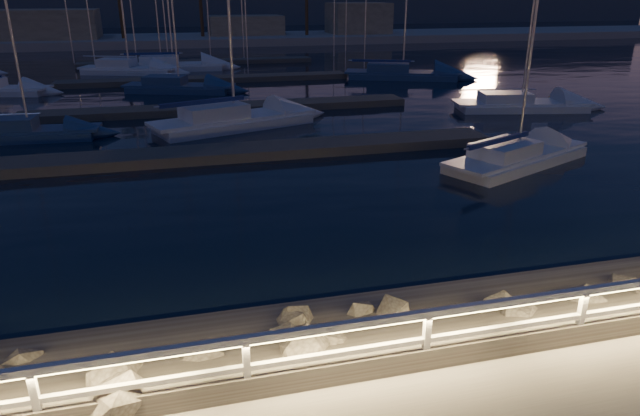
# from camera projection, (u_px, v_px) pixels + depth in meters

# --- Properties ---
(ground) EXTENTS (400.00, 400.00, 0.00)m
(ground) POSITION_uv_depth(u_px,v_px,m) (369.00, 374.00, 9.43)
(ground) COLOR #9D978E
(ground) RESTS_ON ground
(harbor_water) EXTENTS (400.00, 440.00, 0.60)m
(harbor_water) POSITION_uv_depth(u_px,v_px,m) (215.00, 102.00, 38.02)
(harbor_water) COLOR black
(harbor_water) RESTS_ON ground
(guard_rail) EXTENTS (44.11, 0.12, 1.06)m
(guard_rail) POSITION_uv_depth(u_px,v_px,m) (366.00, 335.00, 9.14)
(guard_rail) COLOR white
(guard_rail) RESTS_ON ground
(riprap) EXTENTS (36.97, 2.64, 1.25)m
(riprap) POSITION_uv_depth(u_px,v_px,m) (148.00, 364.00, 10.04)
(riprap) COLOR slate
(riprap) RESTS_ON ground
(floating_docks) EXTENTS (22.00, 36.00, 0.40)m
(floating_docks) POSITION_uv_depth(u_px,v_px,m) (213.00, 91.00, 38.98)
(floating_docks) COLOR #534D44
(floating_docks) RESTS_ON ground
(far_shore) EXTENTS (160.00, 14.00, 5.20)m
(far_shore) POSITION_uv_depth(u_px,v_px,m) (186.00, 37.00, 76.30)
(far_shore) COLOR #9D978E
(far_shore) RESTS_ON ground
(sailboat_c) EXTENTS (7.47, 4.83, 12.39)m
(sailboat_c) POSITION_uv_depth(u_px,v_px,m) (515.00, 156.00, 22.75)
(sailboat_c) COLOR silver
(sailboat_c) RESTS_ON ground
(sailboat_e) EXTENTS (6.38, 2.32, 10.72)m
(sailboat_e) POSITION_uv_depth(u_px,v_px,m) (26.00, 131.00, 26.70)
(sailboat_e) COLOR navy
(sailboat_e) RESTS_ON ground
(sailboat_f) EXTENTS (8.82, 5.17, 14.54)m
(sailboat_f) POSITION_uv_depth(u_px,v_px,m) (230.00, 119.00, 28.94)
(sailboat_f) COLOR silver
(sailboat_f) RESTS_ON ground
(sailboat_g) EXTENTS (7.80, 4.60, 12.81)m
(sailboat_g) POSITION_uv_depth(u_px,v_px,m) (176.00, 86.00, 39.51)
(sailboat_g) COLOR navy
(sailboat_g) RESTS_ON ground
(sailboat_h) EXTENTS (8.13, 3.91, 13.26)m
(sailboat_h) POSITION_uv_depth(u_px,v_px,m) (518.00, 103.00, 33.43)
(sailboat_h) COLOR silver
(sailboat_h) RESTS_ON ground
(sailboat_k) EXTENTS (9.24, 3.28, 15.42)m
(sailboat_k) POSITION_uv_depth(u_px,v_px,m) (170.00, 65.00, 50.45)
(sailboat_k) COLOR silver
(sailboat_k) RESTS_ON ground
(sailboat_l) EXTENTS (9.33, 5.87, 15.37)m
(sailboat_l) POSITION_uv_depth(u_px,v_px,m) (400.00, 73.00, 45.60)
(sailboat_l) COLOR navy
(sailboat_l) RESTS_ON ground
(sailboat_n) EXTENTS (8.44, 5.05, 13.93)m
(sailboat_n) POSITION_uv_depth(u_px,v_px,m) (127.00, 68.00, 48.26)
(sailboat_n) COLOR silver
(sailboat_n) RESTS_ON ground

